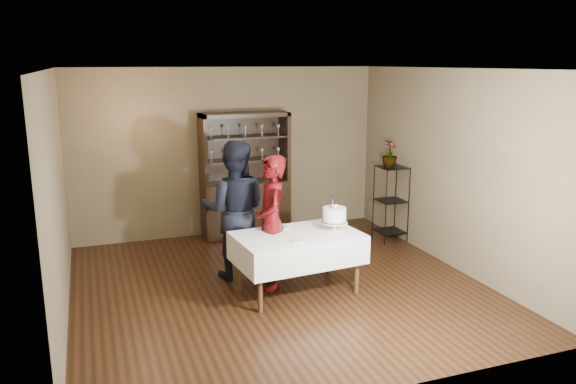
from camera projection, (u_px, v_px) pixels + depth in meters
name	position (u px, v px, depth m)	size (l,w,h in m)	color
floor	(279.00, 286.00, 7.11)	(5.00, 5.00, 0.00)	black
ceiling	(278.00, 69.00, 6.50)	(5.00, 5.00, 0.00)	silver
back_wall	(229.00, 152.00, 9.10)	(5.00, 0.02, 2.70)	brown
wall_left	(57.00, 199.00, 5.98)	(0.02, 5.00, 2.70)	brown
wall_right	(452.00, 169.00, 7.64)	(0.02, 5.00, 2.70)	brown
china_hutch	(245.00, 195.00, 9.09)	(1.40, 0.48, 2.00)	black
plant_etagere	(391.00, 200.00, 8.82)	(0.42, 0.42, 1.20)	black
cake_table	(297.00, 248.00, 6.82)	(1.58, 1.06, 0.75)	silver
woman	(272.00, 222.00, 6.92)	(0.62, 0.40, 1.69)	#38050B
man	(235.00, 210.00, 7.26)	(0.88, 0.69, 1.82)	black
cake	(334.00, 216.00, 6.91)	(0.33, 0.33, 0.45)	white
plate_near	(298.00, 241.00, 6.51)	(0.19, 0.19, 0.01)	white
plate_far	(284.00, 227.00, 7.02)	(0.17, 0.17, 0.01)	white
potted_plant	(390.00, 154.00, 8.65)	(0.23, 0.23, 0.41)	#3F612E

